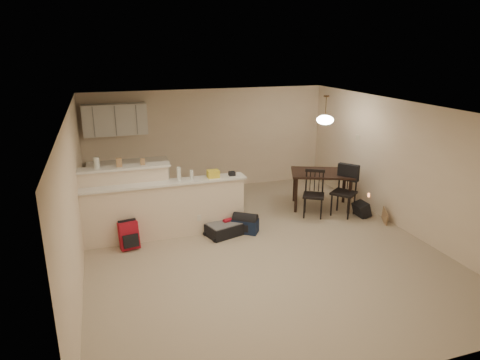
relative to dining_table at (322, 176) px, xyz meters
name	(u,v)px	position (x,y,z in m)	size (l,w,h in m)	color
room	(258,180)	(-2.03, -1.37, 0.53)	(7.00, 7.02, 2.50)	tan
breakfast_bar	(151,206)	(-3.79, -0.39, -0.12)	(3.08, 0.58, 1.39)	beige
upper_cabinets	(115,120)	(-4.23, 1.95, 1.18)	(1.40, 0.34, 0.70)	white
kitchen_counter	(130,182)	(-4.03, 1.82, -0.27)	(1.80, 0.60, 0.90)	white
thermostat	(358,138)	(0.96, 0.18, 0.78)	(0.02, 0.12, 0.12)	beige
jar	(97,163)	(-4.68, -0.25, 0.77)	(0.10, 0.10, 0.20)	silver
cereal_box	(119,162)	(-4.29, -0.25, 0.75)	(0.10, 0.07, 0.16)	tan
small_box	(143,162)	(-3.87, -0.25, 0.73)	(0.08, 0.06, 0.12)	tan
bottle_a	(179,174)	(-3.25, -0.47, 0.50)	(0.07, 0.07, 0.26)	silver
bottle_b	(192,175)	(-3.02, -0.47, 0.46)	(0.06, 0.06, 0.18)	silver
bag_lump	(213,174)	(-2.60, -0.47, 0.44)	(0.22, 0.18, 0.14)	tan
pouch	(232,174)	(-2.23, -0.47, 0.41)	(0.12, 0.10, 0.08)	tan
dining_table	(322,176)	(0.00, 0.00, 0.00)	(1.55, 1.31, 0.82)	black
pendant_lamp	(325,119)	(0.00, 0.00, 1.27)	(0.36, 0.36, 0.62)	brown
dining_chair_near	(314,194)	(-0.41, -0.43, -0.23)	(0.43, 0.41, 0.99)	black
dining_chair_far	(344,192)	(0.23, -0.58, -0.19)	(0.47, 0.44, 1.07)	black
suitcase	(225,229)	(-2.46, -0.76, -0.61)	(0.67, 0.44, 0.23)	black
red_backpack	(129,235)	(-4.25, -0.76, -0.48)	(0.33, 0.21, 0.50)	#A51222
navy_duffel	(245,226)	(-2.05, -0.76, -0.59)	(0.49, 0.27, 0.27)	#13203D
black_daypack	(362,210)	(0.57, -0.76, -0.57)	(0.34, 0.24, 0.30)	black
cardboard_sheet	(385,216)	(0.82, -1.23, -0.58)	(0.36, 0.02, 0.28)	tan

